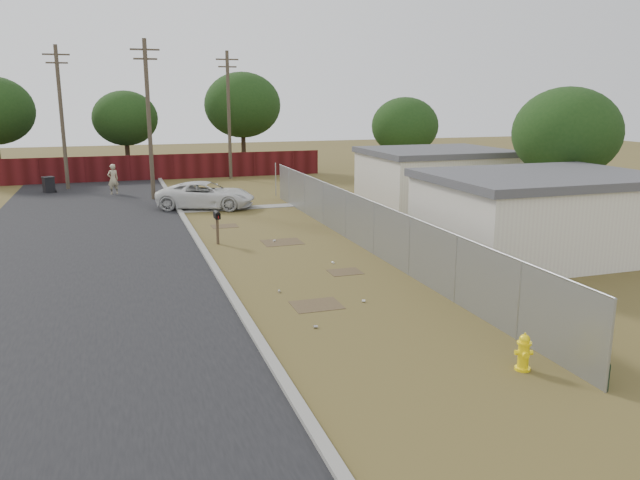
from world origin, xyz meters
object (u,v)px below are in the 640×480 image
object	(u,v)px
pedestrian	(113,179)
trash_bin	(49,184)
pickup_truck	(206,195)
fire_hydrant	(524,353)
mailbox	(217,218)

from	to	relation	value
pedestrian	trash_bin	bearing A→B (deg)	-50.37
pickup_truck	trash_bin	world-z (taller)	pickup_truck
pedestrian	fire_hydrant	bearing A→B (deg)	83.58
trash_bin	mailbox	bearing A→B (deg)	-65.71
fire_hydrant	trash_bin	xyz separation A→B (m)	(-12.19, 31.31, 0.11)
pickup_truck	trash_bin	size ratio (longest dim) A/B	5.16
mailbox	pickup_truck	distance (m)	8.58
fire_hydrant	mailbox	size ratio (longest dim) A/B	0.63
fire_hydrant	mailbox	xyz separation A→B (m)	(-4.42, 14.09, 0.68)
trash_bin	pedestrian	bearing A→B (deg)	-28.01
pickup_truck	trash_bin	distance (m)	12.17
fire_hydrant	trash_bin	bearing A→B (deg)	111.28
mailbox	trash_bin	xyz separation A→B (m)	(-7.77, 17.21, -0.57)
fire_hydrant	mailbox	bearing A→B (deg)	107.43
fire_hydrant	pickup_truck	xyz separation A→B (m)	(-3.66, 22.63, 0.31)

